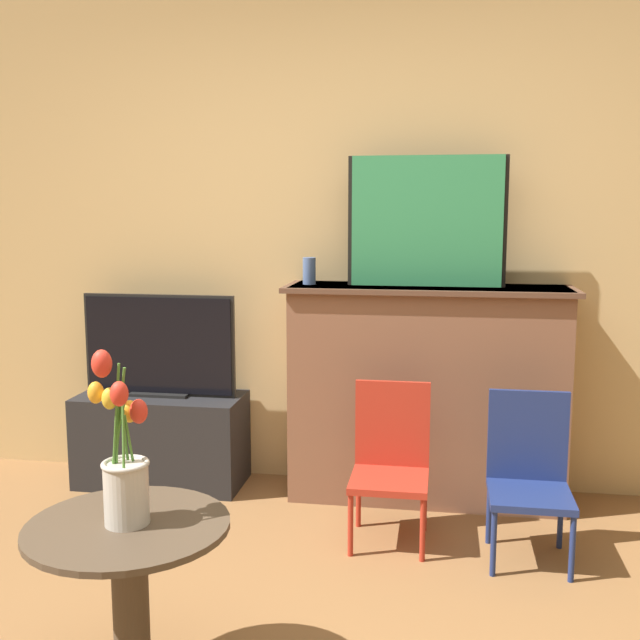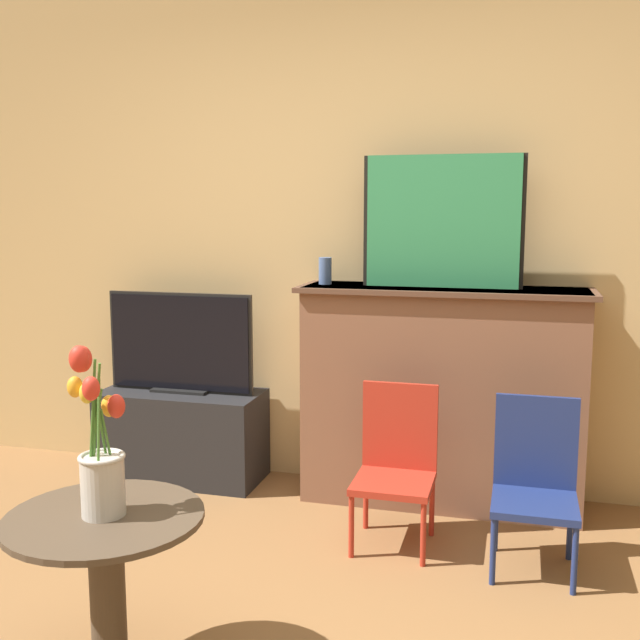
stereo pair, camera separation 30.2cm
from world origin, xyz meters
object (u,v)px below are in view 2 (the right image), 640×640
(painting, at_px, (442,222))
(chair_red, at_px, (396,460))
(chair_blue, at_px, (535,479))
(vase_tulips, at_px, (99,454))
(tv_monitor, at_px, (180,344))

(painting, bearing_deg, chair_red, -103.96)
(chair_blue, height_order, vase_tulips, vase_tulips)
(chair_red, distance_m, chair_blue, 0.60)
(chair_blue, bearing_deg, painting, 128.28)
(chair_red, bearing_deg, vase_tulips, -119.42)
(painting, relative_size, tv_monitor, 0.94)
(chair_blue, bearing_deg, chair_red, 172.05)
(painting, distance_m, chair_blue, 1.29)
(painting, distance_m, chair_red, 1.17)
(tv_monitor, bearing_deg, vase_tulips, -71.99)
(painting, height_order, chair_blue, painting)
(painting, height_order, vase_tulips, painting)
(painting, distance_m, vase_tulips, 2.06)
(chair_red, bearing_deg, chair_blue, -7.95)
(tv_monitor, bearing_deg, chair_blue, -16.82)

